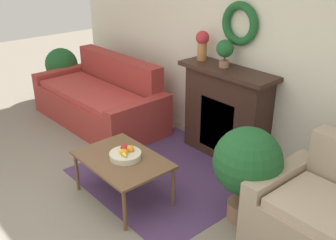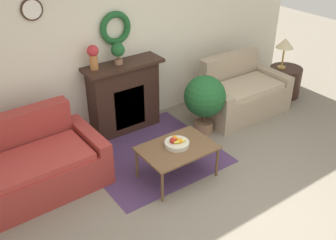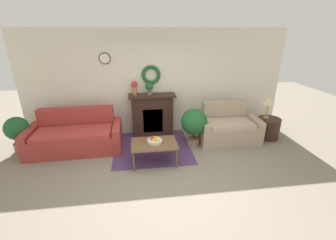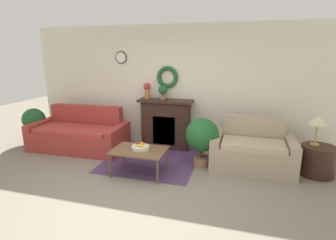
% 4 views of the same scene
% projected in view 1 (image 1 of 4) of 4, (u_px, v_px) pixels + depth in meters
% --- Properties ---
extents(floor_rug, '(1.80, 1.76, 0.01)m').
position_uv_depth(floor_rug, '(171.00, 175.00, 4.42)').
color(floor_rug, '#4C335B').
rests_on(floor_rug, ground_plane).
extents(wall_back, '(6.80, 0.15, 2.70)m').
position_uv_depth(wall_back, '(252.00, 45.00, 4.33)').
color(wall_back, beige).
rests_on(wall_back, ground_plane).
extents(fireplace, '(1.20, 0.41, 1.11)m').
position_uv_depth(fireplace, '(226.00, 113.00, 4.63)').
color(fireplace, '#331E16').
rests_on(fireplace, ground_plane).
extents(couch_left, '(2.11, 1.03, 0.92)m').
position_uv_depth(couch_left, '(101.00, 100.00, 5.65)').
color(couch_left, '#9E332D').
rests_on(couch_left, ground_plane).
extents(coffee_table, '(0.94, 0.66, 0.45)m').
position_uv_depth(coffee_table, '(123.00, 162.00, 3.87)').
color(coffee_table, brown).
rests_on(coffee_table, ground_plane).
extents(fruit_bowl, '(0.31, 0.31, 0.12)m').
position_uv_depth(fruit_bowl, '(125.00, 154.00, 3.85)').
color(fruit_bowl, beige).
rests_on(fruit_bowl, coffee_table).
extents(vase_on_mantel_left, '(0.16, 0.16, 0.35)m').
position_uv_depth(vase_on_mantel_left, '(202.00, 43.00, 4.62)').
color(vase_on_mantel_left, '#AD6B38').
rests_on(vase_on_mantel_left, fireplace).
extents(potted_plant_on_mantel, '(0.20, 0.20, 0.31)m').
position_uv_depth(potted_plant_on_mantel, '(225.00, 50.00, 4.36)').
color(potted_plant_on_mantel, '#8E664C').
rests_on(potted_plant_on_mantel, fireplace).
extents(potted_plant_floor_by_couch, '(0.52, 0.52, 0.83)m').
position_uv_depth(potted_plant_floor_by_couch, '(62.00, 67.00, 6.46)').
color(potted_plant_floor_by_couch, '#8E664C').
rests_on(potted_plant_floor_by_couch, ground_plane).
extents(potted_plant_floor_by_loveseat, '(0.63, 0.63, 0.92)m').
position_uv_depth(potted_plant_floor_by_loveseat, '(247.00, 164.00, 3.51)').
color(potted_plant_floor_by_loveseat, '#8E664C').
rests_on(potted_plant_floor_by_loveseat, ground_plane).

